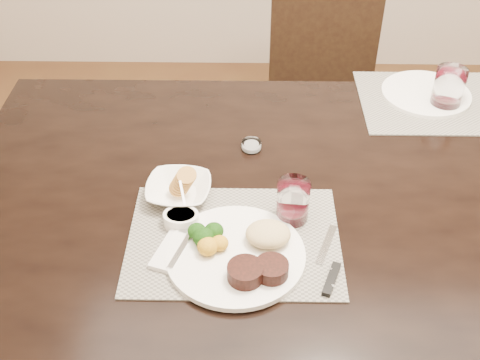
{
  "coord_description": "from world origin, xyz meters",
  "views": [
    {
      "loc": [
        -0.29,
        -1.11,
        1.68
      ],
      "look_at": [
        -0.31,
        -0.06,
        0.82
      ],
      "focal_mm": 45.0,
      "sensor_mm": 36.0,
      "label": 1
    }
  ],
  "objects_px": {
    "steak_knife": "(330,270)",
    "wine_glass_near": "(293,203)",
    "chair_far": "(324,81)",
    "far_plate": "(426,94)",
    "cracker_bowl": "(179,189)",
    "dinner_plate": "(242,253)"
  },
  "relations": [
    {
      "from": "steak_knife",
      "to": "wine_glass_near",
      "type": "height_order",
      "value": "wine_glass_near"
    },
    {
      "from": "chair_far",
      "to": "far_plate",
      "type": "relative_size",
      "value": 3.49
    },
    {
      "from": "wine_glass_near",
      "to": "cracker_bowl",
      "type": "bearing_deg",
      "value": 165.07
    },
    {
      "from": "steak_knife",
      "to": "far_plate",
      "type": "xyz_separation_m",
      "value": [
        0.35,
        0.7,
        0.0
      ]
    },
    {
      "from": "dinner_plate",
      "to": "wine_glass_near",
      "type": "xyz_separation_m",
      "value": [
        0.11,
        0.13,
        0.03
      ]
    },
    {
      "from": "cracker_bowl",
      "to": "wine_glass_near",
      "type": "xyz_separation_m",
      "value": [
        0.26,
        -0.07,
        0.02
      ]
    },
    {
      "from": "chair_far",
      "to": "steak_knife",
      "type": "height_order",
      "value": "chair_far"
    },
    {
      "from": "cracker_bowl",
      "to": "wine_glass_near",
      "type": "height_order",
      "value": "wine_glass_near"
    },
    {
      "from": "chair_far",
      "to": "steak_knife",
      "type": "bearing_deg",
      "value": -95.69
    },
    {
      "from": "dinner_plate",
      "to": "wine_glass_near",
      "type": "relative_size",
      "value": 2.94
    },
    {
      "from": "cracker_bowl",
      "to": "far_plate",
      "type": "xyz_separation_m",
      "value": [
        0.68,
        0.46,
        -0.01
      ]
    },
    {
      "from": "steak_knife",
      "to": "dinner_plate",
      "type": "bearing_deg",
      "value": -170.6
    },
    {
      "from": "chair_far",
      "to": "wine_glass_near",
      "type": "relative_size",
      "value": 8.98
    },
    {
      "from": "cracker_bowl",
      "to": "far_plate",
      "type": "relative_size",
      "value": 0.63
    },
    {
      "from": "cracker_bowl",
      "to": "far_plate",
      "type": "distance_m",
      "value": 0.82
    },
    {
      "from": "wine_glass_near",
      "to": "far_plate",
      "type": "distance_m",
      "value": 0.68
    },
    {
      "from": "wine_glass_near",
      "to": "far_plate",
      "type": "bearing_deg",
      "value": 51.78
    },
    {
      "from": "cracker_bowl",
      "to": "chair_far",
      "type": "bearing_deg",
      "value": 65.16
    },
    {
      "from": "dinner_plate",
      "to": "steak_knife",
      "type": "bearing_deg",
      "value": -33.58
    },
    {
      "from": "wine_glass_near",
      "to": "far_plate",
      "type": "relative_size",
      "value": 0.39
    },
    {
      "from": "chair_far",
      "to": "wine_glass_near",
      "type": "xyz_separation_m",
      "value": [
        -0.19,
        -1.05,
        0.3
      ]
    },
    {
      "from": "steak_knife",
      "to": "cracker_bowl",
      "type": "relative_size",
      "value": 1.28
    }
  ]
}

